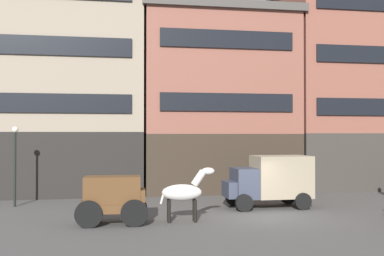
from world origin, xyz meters
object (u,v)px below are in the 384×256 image
Objects in this scene: streetlamp_curbside at (15,155)px; fire_hydrant_curbside at (96,195)px; draft_horse at (184,192)px; cargo_wagon at (114,196)px; delivery_truck_far at (270,179)px.

fire_hydrant_curbside is (4.08, 0.44, -2.24)m from streetlamp_curbside.
fire_hydrant_curbside is at bearing 123.72° from draft_horse.
cargo_wagon is 1.26× the size of draft_horse.
streetlamp_curbside is 4.67m from fire_hydrant_curbside.
draft_horse is at bearing -56.28° from fire_hydrant_curbside.
delivery_truck_far reaches higher than fire_hydrant_curbside.
cargo_wagon is at bearing -80.61° from fire_hydrant_curbside.
delivery_truck_far is (7.81, 3.00, 0.28)m from cargo_wagon.
fire_hydrant_curbside is at bearing 99.39° from cargo_wagon.
draft_horse is at bearing -34.21° from streetlamp_curbside.
streetlamp_curbside reaches higher than draft_horse.
streetlamp_curbside reaches higher than cargo_wagon.
draft_horse is (2.95, -0.00, 0.12)m from cargo_wagon.
cargo_wagon is 0.68× the size of delivery_truck_far.
streetlamp_curbside is at bearing 132.88° from cargo_wagon.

